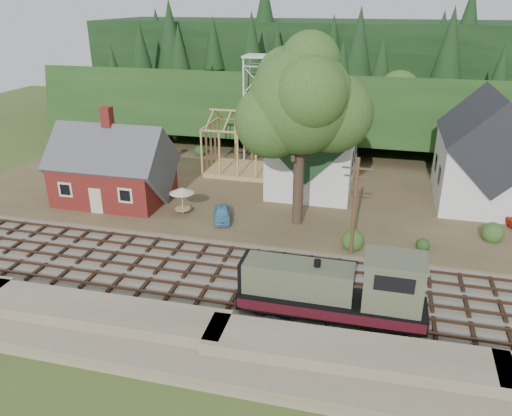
% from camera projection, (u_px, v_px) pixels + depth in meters
% --- Properties ---
extents(ground, '(140.00, 140.00, 0.00)m').
position_uv_depth(ground, '(244.00, 280.00, 35.25)').
color(ground, '#384C1E').
rests_on(ground, ground).
extents(embankment, '(64.00, 5.00, 1.60)m').
position_uv_depth(embankment, '(203.00, 357.00, 27.66)').
color(embankment, '#7F7259').
rests_on(embankment, ground).
extents(railroad_bed, '(64.00, 11.00, 0.16)m').
position_uv_depth(railroad_bed, '(244.00, 279.00, 35.22)').
color(railroad_bed, '#726B5B').
rests_on(railroad_bed, ground).
extents(village_flat, '(64.00, 26.00, 0.30)m').
position_uv_depth(village_flat, '(291.00, 190.00, 51.27)').
color(village_flat, brown).
rests_on(village_flat, ground).
extents(hillside, '(70.00, 28.96, 12.74)m').
position_uv_depth(hillside, '(321.00, 135.00, 72.76)').
color(hillside, '#1E3F19').
rests_on(hillside, ground).
extents(ridge, '(80.00, 20.00, 12.00)m').
position_uv_depth(ridge, '(333.00, 112.00, 87.04)').
color(ridge, black).
rests_on(ridge, ground).
extents(depot, '(10.80, 7.41, 9.00)m').
position_uv_depth(depot, '(113.00, 171.00, 47.47)').
color(depot, '#5B1714').
rests_on(depot, village_flat).
extents(church, '(8.40, 15.17, 13.00)m').
position_uv_depth(church, '(315.00, 140.00, 50.36)').
color(church, silver).
rests_on(church, village_flat).
extents(farmhouse, '(8.40, 10.80, 10.60)m').
position_uv_depth(farmhouse, '(485.00, 156.00, 46.23)').
color(farmhouse, silver).
rests_on(farmhouse, village_flat).
extents(timber_frame, '(8.20, 6.20, 6.99)m').
position_uv_depth(timber_frame, '(245.00, 147.00, 55.00)').
color(timber_frame, tan).
rests_on(timber_frame, village_flat).
extents(lattice_tower, '(3.20, 3.20, 12.12)m').
position_uv_depth(lattice_tower, '(258.00, 76.00, 57.73)').
color(lattice_tower, silver).
rests_on(lattice_tower, village_flat).
extents(big_tree, '(10.90, 8.40, 14.70)m').
position_uv_depth(big_tree, '(303.00, 109.00, 39.80)').
color(big_tree, '#38281E').
rests_on(big_tree, village_flat).
extents(telegraph_pole_near, '(2.20, 0.28, 8.00)m').
position_uv_depth(telegraph_pole_near, '(354.00, 207.00, 36.65)').
color(telegraph_pole_near, '#4C331E').
rests_on(telegraph_pole_near, ground).
extents(locomotive, '(11.21, 2.80, 4.51)m').
position_uv_depth(locomotive, '(338.00, 290.00, 30.25)').
color(locomotive, black).
rests_on(locomotive, railroad_bed).
extents(car_blue, '(2.52, 3.86, 1.22)m').
position_uv_depth(car_blue, '(222.00, 214.00, 43.78)').
color(car_blue, '#5FA1CC').
rests_on(car_blue, village_flat).
extents(car_green, '(3.43, 2.23, 1.07)m').
position_uv_depth(car_green, '(74.00, 191.00, 49.17)').
color(car_green, gray).
rests_on(car_green, village_flat).
extents(patio_set, '(2.23, 2.23, 2.49)m').
position_uv_depth(patio_set, '(182.00, 192.00, 44.61)').
color(patio_set, silver).
rests_on(patio_set, village_flat).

